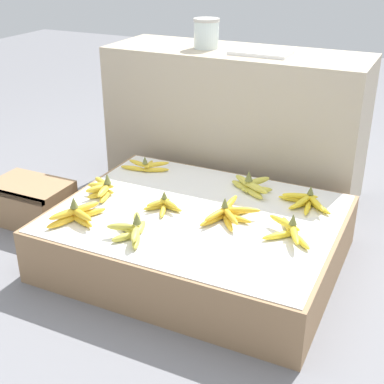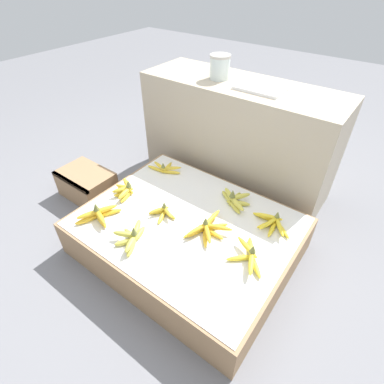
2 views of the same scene
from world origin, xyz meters
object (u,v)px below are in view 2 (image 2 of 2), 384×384
object	(u,v)px
banana_bunch_back_midright	(234,200)
foam_tray_white	(260,89)
banana_bunch_middle_right	(249,256)
banana_bunch_middle_midright	(208,228)
banana_bunch_back_right	(272,223)
banana_bunch_middle_left	(125,190)
banana_bunch_back_left	(165,168)
wooden_crate	(87,184)
banana_bunch_middle_midleft	(163,212)
banana_bunch_front_midleft	(131,237)
glass_jar	(220,67)
banana_bunch_front_left	(98,215)

from	to	relation	value
banana_bunch_back_midright	foam_tray_white	bearing A→B (deg)	106.70
banana_bunch_middle_right	banana_bunch_back_midright	world-z (taller)	banana_bunch_back_midright
banana_bunch_middle_midright	banana_bunch_back_right	world-z (taller)	banana_bunch_middle_midright
banana_bunch_middle_left	foam_tray_white	distance (m)	1.05
banana_bunch_back_left	banana_bunch_back_right	world-z (taller)	banana_bunch_back_right
wooden_crate	banana_bunch_back_left	world-z (taller)	banana_bunch_back_left
banana_bunch_back_right	foam_tray_white	bearing A→B (deg)	129.61
banana_bunch_middle_left	banana_bunch_middle_midleft	world-z (taller)	banana_bunch_middle_left
banana_bunch_front_midleft	glass_jar	bearing A→B (deg)	98.90
banana_bunch_middle_midright	glass_jar	bearing A→B (deg)	120.50
banana_bunch_front_left	wooden_crate	bearing A→B (deg)	152.06
banana_bunch_front_left	glass_jar	bearing A→B (deg)	84.35
banana_bunch_back_midright	foam_tray_white	world-z (taller)	foam_tray_white
banana_bunch_middle_midleft	banana_bunch_middle_midright	world-z (taller)	banana_bunch_middle_midright
banana_bunch_back_right	foam_tray_white	size ratio (longest dim) A/B	0.87
wooden_crate	foam_tray_white	xyz separation A→B (m)	(0.93, 0.77, 0.69)
banana_bunch_front_midleft	glass_jar	world-z (taller)	glass_jar
glass_jar	foam_tray_white	bearing A→B (deg)	-5.62
banana_bunch_front_midleft	banana_bunch_back_right	distance (m)	0.78
banana_bunch_back_right	banana_bunch_middle_midleft	bearing A→B (deg)	-151.47
wooden_crate	banana_bunch_back_midright	distance (m)	1.12
banana_bunch_back_midright	glass_jar	world-z (taller)	glass_jar
foam_tray_white	banana_bunch_front_midleft	bearing A→B (deg)	-98.12
banana_bunch_middle_midleft	glass_jar	world-z (taller)	glass_jar
banana_bunch_back_midright	banana_bunch_middle_midleft	bearing A→B (deg)	-129.75
banana_bunch_front_left	banana_bunch_back_right	xyz separation A→B (m)	(0.83, 0.54, -0.01)
banana_bunch_middle_right	banana_bunch_back_right	size ratio (longest dim) A/B	0.95
banana_bunch_back_left	glass_jar	bearing A→B (deg)	76.12
banana_bunch_front_midleft	banana_bunch_back_right	xyz separation A→B (m)	(0.55, 0.55, -0.01)
banana_bunch_back_right	banana_bunch_middle_right	bearing A→B (deg)	-88.53
banana_bunch_middle_right	banana_bunch_back_left	bearing A→B (deg)	158.32
glass_jar	wooden_crate	bearing A→B (deg)	-127.59
banana_bunch_front_midleft	banana_bunch_middle_right	distance (m)	0.62
banana_bunch_back_right	foam_tray_white	world-z (taller)	foam_tray_white
banana_bunch_front_left	banana_bunch_middle_left	size ratio (longest dim) A/B	1.41
banana_bunch_front_midleft	banana_bunch_back_midright	bearing A→B (deg)	64.32
banana_bunch_middle_midright	banana_bunch_back_midright	bearing A→B (deg)	90.38
banana_bunch_back_left	foam_tray_white	distance (m)	0.81
wooden_crate	banana_bunch_back_right	size ratio (longest dim) A/B	1.51
banana_bunch_middle_midleft	banana_bunch_back_midright	size ratio (longest dim) A/B	0.74
wooden_crate	banana_bunch_middle_midleft	distance (m)	0.80
banana_bunch_middle_right	foam_tray_white	distance (m)	1.02
banana_bunch_middle_midleft	banana_bunch_middle_midright	distance (m)	0.29
banana_bunch_front_midleft	banana_bunch_middle_right	world-z (taller)	banana_bunch_front_midleft
wooden_crate	glass_jar	bearing A→B (deg)	52.41
banana_bunch_middle_midright	glass_jar	world-z (taller)	glass_jar
wooden_crate	banana_bunch_middle_left	bearing A→B (deg)	-1.95
banana_bunch_front_left	banana_bunch_middle_right	distance (m)	0.87
banana_bunch_middle_right	foam_tray_white	size ratio (longest dim) A/B	0.83
banana_bunch_front_midleft	banana_bunch_back_midright	world-z (taller)	banana_bunch_back_midright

